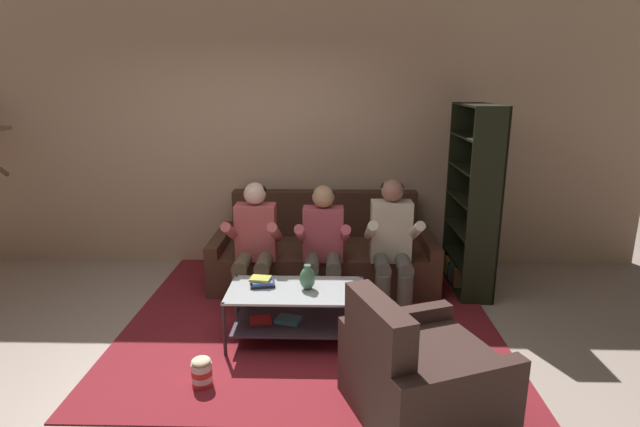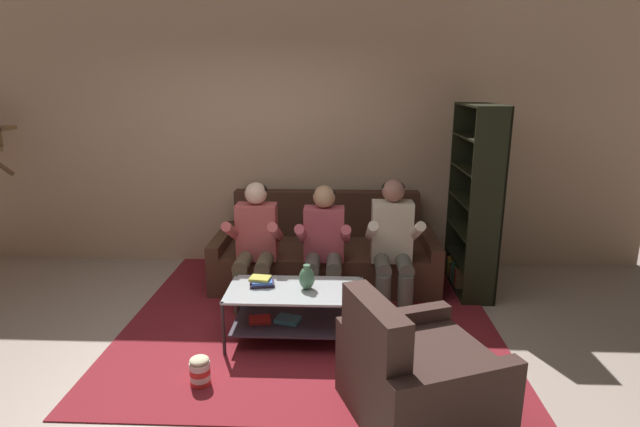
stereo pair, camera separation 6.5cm
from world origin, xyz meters
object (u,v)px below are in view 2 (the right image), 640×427
Objects in this scene: person_seated_right at (393,240)px; bookshelf at (476,213)px; person_seated_left at (255,240)px; person_seated_middle at (324,242)px; couch at (325,254)px; book_stack at (262,281)px; armchair at (416,378)px; coffee_table at (295,306)px; vase at (307,278)px; popcorn_tub at (200,371)px.

bookshelf is (0.87, 0.43, 0.15)m from person_seated_right.
person_seated_middle is (0.64, -0.00, -0.01)m from person_seated_left.
couch is 10.08× the size of book_stack.
person_seated_middle reaches higher than armchair.
couch reaches higher than book_stack.
coffee_table is 0.34m from book_stack.
person_seated_left is 5.09× the size of book_stack.
coffee_table is at bearing -139.56° from person_seated_right.
vase is 0.11× the size of bookshelf.
couch is 0.67m from person_seated_middle.
vase is 0.90× the size of book_stack.
popcorn_tub is (-1.46, -1.39, -0.53)m from person_seated_right.
popcorn_tub is (-0.82, -1.97, -0.17)m from couch.
person_seated_left is 1.05× the size of armchair.
couch is 2.03× the size of person_seated_middle.
book_stack is at bearing 65.86° from popcorn_tub.
person_seated_right reaches higher than vase.
person_seated_left reaches higher than person_seated_middle.
coffee_table is at bearing -174.91° from vase.
person_seated_middle is at bearing 73.76° from coffee_table.
person_seated_right reaches higher than coffee_table.
armchair reaches higher than coffee_table.
person_seated_left is 1.05× the size of coffee_table.
couch is 11.15× the size of vase.
couch is 1.23× the size of bookshelf.
person_seated_right reaches higher than person_seated_middle.
armchair is at bearing -90.26° from person_seated_right.
vase is 0.39m from book_stack.
person_seated_left is (-0.64, -0.58, 0.34)m from couch.
person_seated_middle is at bearing 110.79° from armchair.
vase is at bearing -9.65° from book_stack.
vase reaches higher than popcorn_tub.
person_seated_middle is at bearing -90.00° from couch.
person_seated_right is 0.64× the size of bookshelf.
bookshelf is at bearing 26.58° from person_seated_right.
vase reaches higher than book_stack.
person_seated_right is at bearing 30.05° from book_stack.
person_seated_left is 1.49m from popcorn_tub.
person_seated_middle is 5.50× the size of vase.
person_seated_right is 5.43× the size of popcorn_tub.
person_seated_right is 0.98m from bookshelf.
vase is at bearing -144.61° from bookshelf.
book_stack is 1.03× the size of popcorn_tub.
bookshelf is (2.00, 1.09, 0.32)m from book_stack.
person_seated_right is 1.71m from armchair.
popcorn_tub is at bearing 168.80° from armchair.
couch is 1.34m from book_stack.
coffee_table is (0.43, -0.72, -0.33)m from person_seated_left.
vase is at bearing -98.87° from person_seated_middle.
armchair is at bearing -112.54° from bookshelf.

